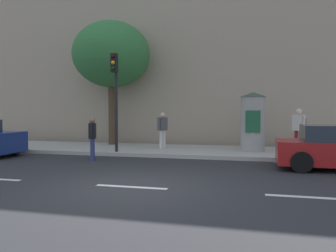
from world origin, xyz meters
name	(u,v)px	position (x,y,z in m)	size (l,w,h in m)	color
ground_plane	(131,187)	(0.00, 0.00, 0.00)	(80.00, 80.00, 0.00)	#2B2B2D
sidewalk_curb	(186,151)	(0.00, 7.00, 0.07)	(36.00, 4.00, 0.15)	#B2ADA3
lane_markings	(131,187)	(0.00, 0.00, 0.00)	(25.80, 0.16, 0.01)	silver
building_backdrop	(203,47)	(0.00, 12.00, 5.53)	(36.00, 5.00, 11.05)	tan
traffic_light	(115,86)	(-2.62, 5.24, 2.86)	(0.24, 0.45, 4.00)	black
poster_column	(253,121)	(2.84, 6.94, 1.41)	(1.09, 1.09, 2.48)	#9E9B93
street_tree	(111,55)	(-4.04, 8.16, 4.64)	(3.85, 3.85, 6.14)	#4C3826
pedestrian_in_red_top	(92,135)	(-2.93, 3.82, 0.92)	(0.35, 0.54, 1.60)	navy
pedestrian_with_bag	(246,125)	(2.53, 8.16, 1.21)	(0.44, 0.55, 1.78)	#B78C33
pedestrian_tallest	(163,127)	(-1.09, 7.00, 1.10)	(0.38, 0.62, 1.61)	silver
pedestrian_near_pole	(299,126)	(4.63, 6.69, 1.22)	(0.53, 0.55, 1.77)	maroon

